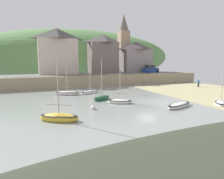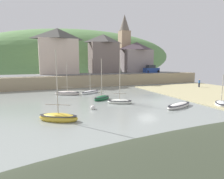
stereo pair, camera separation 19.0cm
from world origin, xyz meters
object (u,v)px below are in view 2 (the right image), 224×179
(rowboat_small_beached, at_px, (179,105))
(parked_car_near_slipway, at_px, (151,69))
(waterfront_building_right, at_px, (137,57))
(church_with_spire, at_px, (124,43))
(person_on_slipway, at_px, (199,83))
(dinghy_open_wooden, at_px, (58,117))
(sailboat_nearest_shore, at_px, (120,101))
(waterfront_building_left, at_px, (58,51))
(waterfront_building_centre, at_px, (104,53))
(motorboat_with_cabin, at_px, (221,104))
(sailboat_white_hull, at_px, (90,92))
(fishing_boat_green, at_px, (67,93))
(mooring_buoy, at_px, (93,108))
(sailboat_tall_mast, at_px, (102,98))

(rowboat_small_beached, xyz_separation_m, parked_car_near_slipway, (12.45, 25.24, 3.00))
(waterfront_building_right, xyz_separation_m, church_with_spire, (-1.90, 4.00, 4.15))
(church_with_spire, bearing_deg, person_on_slipway, -72.40)
(waterfront_building_right, bearing_deg, dinghy_open_wooden, -129.21)
(rowboat_small_beached, bearing_deg, sailboat_nearest_shore, 122.28)
(person_on_slipway, bearing_deg, waterfront_building_left, 145.75)
(waterfront_building_centre, relative_size, church_with_spire, 0.61)
(waterfront_building_centre, xyz_separation_m, motorboat_with_cabin, (4.61, -30.86, -7.14))
(waterfront_building_right, relative_size, sailboat_white_hull, 1.38)
(sailboat_white_hull, relative_size, person_on_slipway, 3.66)
(church_with_spire, bearing_deg, sailboat_white_hull, -127.62)
(waterfront_building_left, distance_m, person_on_slipway, 32.14)
(sailboat_white_hull, bearing_deg, church_with_spire, 22.55)
(fishing_boat_green, height_order, sailboat_nearest_shore, sailboat_nearest_shore)
(motorboat_with_cabin, relative_size, person_on_slipway, 2.42)
(waterfront_building_centre, relative_size, dinghy_open_wooden, 1.48)
(parked_car_near_slipway, bearing_deg, waterfront_building_left, 166.87)
(waterfront_building_centre, bearing_deg, dinghy_open_wooden, -116.21)
(mooring_buoy, bearing_deg, rowboat_small_beached, -16.03)
(waterfront_building_left, xyz_separation_m, dinghy_open_wooden, (-3.33, -29.81, -7.45))
(waterfront_building_centre, relative_size, sailboat_nearest_shore, 1.66)
(church_with_spire, xyz_separation_m, mooring_buoy, (-18.37, -30.95, -10.50))
(rowboat_small_beached, bearing_deg, sailboat_white_hull, 99.57)
(waterfront_building_left, distance_m, church_with_spire, 19.72)
(rowboat_small_beached, height_order, motorboat_with_cabin, motorboat_with_cabin)
(waterfront_building_left, height_order, person_on_slipway, waterfront_building_left)
(mooring_buoy, bearing_deg, dinghy_open_wooden, -144.75)
(motorboat_with_cabin, bearing_deg, person_on_slipway, 12.64)
(person_on_slipway, relative_size, mooring_buoy, 2.93)
(motorboat_with_cabin, relative_size, mooring_buoy, 7.10)
(waterfront_building_right, relative_size, person_on_slipway, 5.06)
(waterfront_building_left, bearing_deg, motorboat_with_cabin, -62.66)
(sailboat_nearest_shore, relative_size, parked_car_near_slipway, 1.41)
(waterfront_building_centre, xyz_separation_m, waterfront_building_right, (9.65, -0.00, -0.84))
(waterfront_building_left, xyz_separation_m, sailboat_nearest_shore, (4.81, -25.24, -7.50))
(waterfront_building_centre, xyz_separation_m, fishing_boat_green, (-11.88, -16.41, -7.10))
(sailboat_tall_mast, bearing_deg, mooring_buoy, -150.60)
(rowboat_small_beached, xyz_separation_m, dinghy_open_wooden, (-13.80, -0.07, 0.10))
(motorboat_with_cabin, height_order, parked_car_near_slipway, parked_car_near_slipway)
(dinghy_open_wooden, height_order, sailboat_tall_mast, dinghy_open_wooden)
(dinghy_open_wooden, distance_m, sailboat_tall_mast, 10.05)
(person_on_slipway, bearing_deg, motorboat_with_cabin, -127.24)
(sailboat_tall_mast, bearing_deg, waterfront_building_centre, 39.05)
(rowboat_small_beached, bearing_deg, waterfront_building_centre, 69.10)
(waterfront_building_centre, height_order, parked_car_near_slipway, waterfront_building_centre)
(sailboat_nearest_shore, bearing_deg, sailboat_white_hull, 127.02)
(sailboat_tall_mast, bearing_deg, parked_car_near_slipway, 11.06)
(dinghy_open_wooden, relative_size, sailboat_nearest_shore, 1.13)
(fishing_boat_green, distance_m, person_on_slipway, 26.55)
(dinghy_open_wooden, height_order, fishing_boat_green, dinghy_open_wooden)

